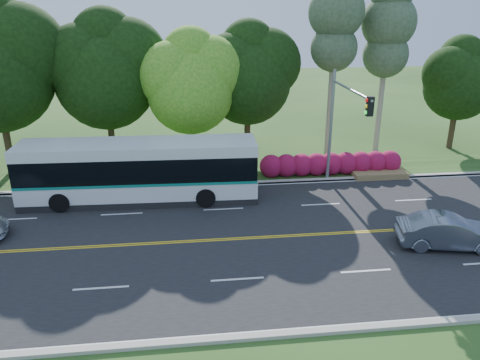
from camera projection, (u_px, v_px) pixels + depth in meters
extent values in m
plane|color=#264416|center=(240.00, 239.00, 22.58)|extent=(120.00, 120.00, 0.00)
cube|color=black|center=(240.00, 239.00, 22.58)|extent=(60.00, 14.00, 0.02)
cube|color=#A9A498|center=(227.00, 184.00, 29.19)|extent=(60.00, 0.30, 0.15)
cube|color=#A9A498|center=(264.00, 336.00, 15.93)|extent=(60.00, 0.30, 0.15)
cube|color=#264416|center=(224.00, 174.00, 30.91)|extent=(60.00, 4.00, 0.10)
cube|color=gold|center=(240.00, 239.00, 22.50)|extent=(57.00, 0.10, 0.00)
cube|color=gold|center=(240.00, 238.00, 22.65)|extent=(57.00, 0.10, 0.00)
cube|color=silver|center=(101.00, 288.00, 18.68)|extent=(2.20, 0.12, 0.00)
cube|color=silver|center=(237.00, 279.00, 19.28)|extent=(2.20, 0.12, 0.00)
cube|color=silver|center=(366.00, 271.00, 19.87)|extent=(2.20, 0.12, 0.00)
cube|color=silver|center=(15.00, 219.00, 24.58)|extent=(2.20, 0.12, 0.00)
cube|color=silver|center=(122.00, 214.00, 25.17)|extent=(2.20, 0.12, 0.00)
cube|color=silver|center=(223.00, 209.00, 25.77)|extent=(2.20, 0.12, 0.00)
cube|color=silver|center=(321.00, 204.00, 26.36)|extent=(2.20, 0.12, 0.00)
cube|color=silver|center=(413.00, 200.00, 26.95)|extent=(2.20, 0.12, 0.00)
cube|color=silver|center=(227.00, 186.00, 28.93)|extent=(57.00, 0.12, 0.00)
cube|color=silver|center=(262.00, 331.00, 16.22)|extent=(57.00, 0.12, 0.00)
cylinder|color=#2E2114|center=(8.00, 144.00, 30.56)|extent=(0.44, 0.44, 3.96)
sphere|color=black|center=(20.00, 50.00, 28.89)|extent=(5.76, 5.76, 5.76)
cylinder|color=#2E2114|center=(112.00, 140.00, 32.26)|extent=(0.44, 0.44, 3.60)
sphere|color=black|center=(106.00, 79.00, 30.78)|extent=(6.60, 6.60, 6.60)
sphere|color=black|center=(128.00, 58.00, 30.75)|extent=(5.28, 5.28, 5.28)
sphere|color=black|center=(83.00, 62.00, 30.04)|extent=(4.95, 4.95, 4.95)
sphere|color=black|center=(104.00, 40.00, 30.28)|extent=(4.29, 4.29, 4.29)
cylinder|color=#2E2114|center=(192.00, 144.00, 31.99)|extent=(0.44, 0.44, 3.24)
sphere|color=#32841B|center=(190.00, 90.00, 30.68)|extent=(5.80, 5.80, 5.80)
sphere|color=#32841B|center=(209.00, 71.00, 30.68)|extent=(4.64, 4.64, 4.64)
sphere|color=#32841B|center=(172.00, 75.00, 30.01)|extent=(4.35, 4.35, 4.35)
sphere|color=#32841B|center=(190.00, 55.00, 30.28)|extent=(3.77, 3.77, 3.77)
cylinder|color=#2E2114|center=(247.00, 135.00, 33.78)|extent=(0.44, 0.44, 3.42)
sphere|color=black|center=(248.00, 82.00, 32.41)|extent=(6.00, 6.00, 6.00)
sphere|color=black|center=(266.00, 63.00, 32.41)|extent=(4.80, 4.80, 4.80)
sphere|color=black|center=(231.00, 67.00, 31.72)|extent=(4.50, 4.50, 4.50)
sphere|color=black|center=(248.00, 47.00, 31.99)|extent=(3.90, 3.90, 3.90)
cylinder|color=#A19682|center=(331.00, 89.00, 33.28)|extent=(0.40, 0.40, 9.80)
sphere|color=#394B2F|center=(334.00, 48.00, 32.28)|extent=(3.23, 3.23, 3.23)
sphere|color=#394B2F|center=(336.00, 12.00, 31.43)|extent=(3.80, 3.80, 3.80)
cylinder|color=#A19682|center=(382.00, 91.00, 34.30)|extent=(0.40, 0.40, 9.10)
sphere|color=#394B2F|center=(385.00, 55.00, 33.37)|extent=(3.23, 3.23, 3.23)
sphere|color=#394B2F|center=(389.00, 22.00, 32.58)|extent=(3.80, 3.80, 3.80)
cylinder|color=#2E2114|center=(452.00, 129.00, 36.03)|extent=(0.44, 0.44, 3.06)
sphere|color=black|center=(459.00, 85.00, 34.83)|extent=(5.20, 5.20, 5.20)
sphere|color=black|center=(474.00, 70.00, 34.86)|extent=(4.16, 4.16, 4.16)
sphere|color=black|center=(449.00, 73.00, 34.21)|extent=(3.90, 3.90, 3.90)
sphere|color=black|center=(462.00, 58.00, 34.52)|extent=(3.38, 3.38, 3.38)
sphere|color=maroon|center=(271.00, 166.00, 30.24)|extent=(1.50, 1.50, 1.50)
sphere|color=maroon|center=(286.00, 166.00, 30.35)|extent=(1.50, 1.50, 1.50)
sphere|color=maroon|center=(301.00, 165.00, 30.46)|extent=(1.50, 1.50, 1.50)
sphere|color=maroon|center=(316.00, 164.00, 30.57)|extent=(1.50, 1.50, 1.50)
sphere|color=maroon|center=(331.00, 164.00, 30.67)|extent=(1.50, 1.50, 1.50)
sphere|color=maroon|center=(346.00, 163.00, 30.78)|extent=(1.50, 1.50, 1.50)
sphere|color=maroon|center=(361.00, 163.00, 30.89)|extent=(1.50, 1.50, 1.50)
sphere|color=maroon|center=(375.00, 162.00, 31.00)|extent=(1.50, 1.50, 1.50)
sphere|color=maroon|center=(390.00, 162.00, 31.11)|extent=(1.50, 1.50, 1.50)
cube|color=brown|center=(379.00, 174.00, 30.45)|extent=(3.50, 1.40, 0.40)
cylinder|color=gray|center=(331.00, 127.00, 28.80)|extent=(0.20, 0.20, 7.00)
cylinder|color=gray|center=(351.00, 90.00, 25.01)|extent=(0.14, 6.00, 0.14)
cube|color=black|center=(370.00, 106.00, 22.53)|extent=(0.32, 0.28, 0.95)
sphere|color=red|center=(367.00, 100.00, 22.40)|extent=(0.18, 0.18, 0.18)
sphere|color=yellow|center=(367.00, 106.00, 22.51)|extent=(0.18, 0.18, 0.18)
sphere|color=#19D833|center=(366.00, 113.00, 22.62)|extent=(0.18, 0.18, 0.18)
cube|color=silver|center=(141.00, 185.00, 26.66)|extent=(13.23, 3.21, 1.09)
cube|color=black|center=(139.00, 164.00, 26.22)|extent=(13.16, 3.24, 1.36)
cube|color=silver|center=(138.00, 148.00, 25.87)|extent=(13.23, 3.21, 0.61)
cube|color=#0D7769|center=(140.00, 177.00, 26.49)|extent=(13.16, 3.25, 0.15)
cube|color=black|center=(18.00, 166.00, 25.67)|extent=(0.14, 2.57, 1.87)
cube|color=#19E54C|center=(15.00, 148.00, 25.30)|extent=(0.10, 1.68, 0.24)
cube|color=black|center=(142.00, 197.00, 26.93)|extent=(13.23, 3.09, 0.38)
cylinder|color=black|center=(60.00, 202.00, 25.25)|extent=(1.10, 0.34, 1.10)
cylinder|color=black|center=(72.00, 185.00, 27.68)|extent=(1.10, 0.34, 1.10)
cylinder|color=black|center=(206.00, 198.00, 25.87)|extent=(1.10, 0.34, 1.10)
cylinder|color=black|center=(205.00, 181.00, 28.31)|extent=(1.10, 0.34, 1.10)
imported|color=slate|center=(449.00, 232.00, 21.57)|extent=(4.88, 2.52, 1.53)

